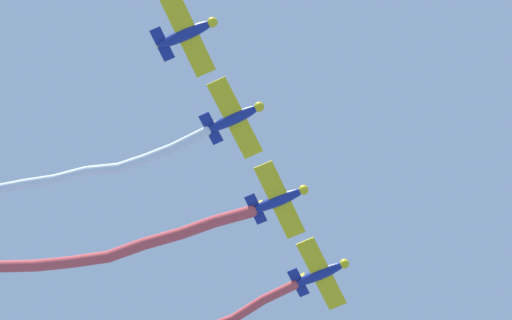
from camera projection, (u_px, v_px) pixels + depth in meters
name	position (u px, v px, depth m)	size (l,w,h in m)	color
airplane_lead	(187.00, 33.00, 72.42)	(5.57, 5.80, 1.65)	navy
airplane_left_wing	(235.00, 118.00, 75.13)	(5.46, 5.90, 1.65)	navy
smoke_trail_left_wing	(67.00, 173.00, 78.79)	(15.89, 19.18, 4.15)	white
airplane_right_wing	(279.00, 200.00, 77.29)	(5.56, 5.81, 1.65)	navy
smoke_trail_right_wing	(126.00, 246.00, 78.66)	(13.25, 17.32, 1.56)	#DB4C4C
airplane_slot	(321.00, 273.00, 80.00)	(5.47, 5.89, 1.65)	navy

